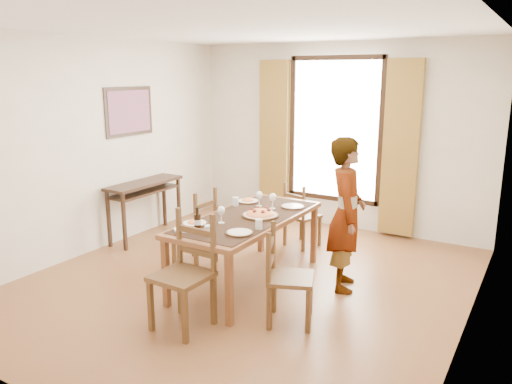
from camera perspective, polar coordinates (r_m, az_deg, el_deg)
The scene contains 22 objects.
ground at distance 5.63m, azimuth -1.11°, elevation -10.20°, with size 5.00×5.00×0.00m, color brown.
room_shell at distance 5.32m, azimuth -0.49°, elevation 5.71°, with size 4.60×5.10×2.74m.
console_table at distance 7.06m, azimuth -12.62°, elevation 0.24°, with size 0.38×1.20×0.80m.
dining_table at distance 5.39m, azimuth -0.96°, elevation -3.46°, with size 0.86×1.96×0.76m.
chair_west at distance 6.01m, azimuth -6.82°, elevation -4.29°, with size 0.44×0.44×0.94m.
chair_north at distance 6.63m, azimuth 5.16°, elevation -2.87°, with size 0.47×0.47×0.86m.
chair_south at distance 4.57m, azimuth -8.17°, elevation -9.46°, with size 0.48×0.48×1.05m.
chair_east at distance 4.63m, azimuth 3.57°, elevation -9.87°, with size 0.53×0.53×0.92m.
man at distance 5.31m, azimuth 10.28°, elevation -2.55°, with size 0.58×0.69×1.63m, color #979B9F.
plate_sw at distance 5.12m, azimuth -7.03°, elevation -3.41°, with size 0.27×0.27×0.05m, color silver, non-canonical shape.
plate_se at distance 4.79m, azimuth -1.90°, elevation -4.48°, with size 0.27×0.27×0.05m, color silver, non-canonical shape.
plate_nw at distance 5.95m, azimuth -0.89°, elevation -0.91°, with size 0.27×0.27×0.05m, color silver, non-canonical shape.
plate_ne at distance 5.73m, azimuth 4.18°, elevation -1.50°, with size 0.27×0.27×0.05m, color silver, non-canonical shape.
pasta_platter at distance 5.35m, azimuth 0.51°, elevation -2.31°, with size 0.40×0.40×0.10m, color #B42117, non-canonical shape.
caprese_plate at distance 4.96m, azimuth -8.23°, elevation -4.09°, with size 0.20×0.20×0.04m, color silver, non-canonical shape.
wine_glass_a at distance 5.11m, azimuth -3.99°, elevation -2.59°, with size 0.08×0.08×0.18m, color white, non-canonical shape.
wine_glass_b at distance 5.64m, azimuth 1.91°, elevation -1.03°, with size 0.08×0.08×0.18m, color white, non-canonical shape.
wine_glass_c at distance 5.74m, azimuth 0.37°, elevation -0.78°, with size 0.08×0.08×0.18m, color white, non-canonical shape.
tumbler_a at distance 4.93m, azimuth 0.33°, elevation -3.69°, with size 0.07×0.07×0.10m, color silver.
tumbler_b at distance 5.79m, azimuth -2.35°, elevation -1.09°, with size 0.07×0.07×0.10m, color silver.
tumbler_c at distance 4.75m, azimuth -5.50°, elevation -4.40°, with size 0.07×0.07×0.10m, color silver.
wine_bottle at distance 4.85m, azimuth -6.71°, elevation -3.15°, with size 0.07×0.07×0.25m, color black, non-canonical shape.
Camera 1 is at (2.74, -4.37, 2.26)m, focal length 35.00 mm.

